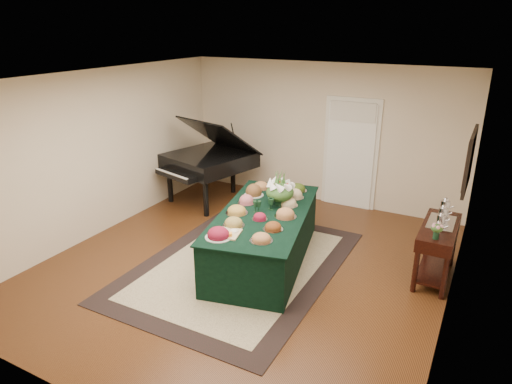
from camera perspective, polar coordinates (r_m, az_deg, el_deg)
The scene contains 14 objects.
ground at distance 6.86m, azimuth -1.19°, elevation -9.02°, with size 6.00×6.00×0.00m, color black.
area_rug at distance 6.84m, azimuth -2.02°, elevation -9.09°, with size 2.65×3.71×0.01m.
kitchen_doorway at distance 8.82m, azimuth 11.70°, elevation 4.56°, with size 1.05×0.07×2.10m.
buffet_table at distance 6.78m, azimuth 1.01°, elevation -5.56°, with size 1.75×2.79×0.80m.
food_platters at distance 6.71m, azimuth 0.91°, elevation -1.70°, with size 1.19×2.38×0.15m.
cutting_board at distance 5.96m, azimuth -3.61°, elevation -4.90°, with size 0.40×0.40×0.10m.
green_goblets at distance 6.62m, azimuth 1.00°, elevation -1.65°, with size 0.24×0.28×0.18m.
floral_centerpiece at distance 6.80m, azimuth 3.02°, elevation 0.42°, with size 0.43×0.43×0.43m.
grand_piano at distance 8.97m, azimuth -5.91°, elevation 4.00°, with size 1.80×1.92×1.70m.
wicker_basket at distance 8.44m, azimuth -2.15°, elevation -2.25°, with size 0.38×0.38×0.23m, color #A87944.
mahogany_sideboard at distance 6.73m, azimuth 21.83°, elevation -5.36°, with size 0.45×1.19×0.80m.
tea_service at distance 6.68m, azimuth 22.24°, elevation -2.79°, with size 0.34×0.74×0.30m.
pink_bouquet at distance 6.19m, azimuth 21.68°, elevation -4.29°, with size 0.17×0.17×0.21m.
wall_painting at distance 6.34m, azimuth 25.14°, elevation 3.61°, with size 0.05×0.95×0.75m.
Camera 1 is at (2.93, -5.20, 3.38)m, focal length 32.00 mm.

